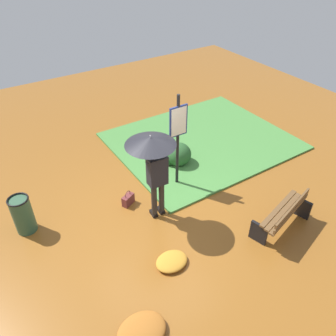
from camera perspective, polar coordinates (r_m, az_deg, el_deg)
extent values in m
plane|color=brown|center=(7.26, -2.47, -8.67)|extent=(18.00, 18.00, 0.00)
cube|color=#47843D|center=(9.75, 5.73, 4.61)|extent=(4.80, 4.00, 0.05)
cylinder|color=#2D2823|center=(7.11, -1.10, -5.05)|extent=(0.12, 0.12, 0.86)
cylinder|color=#2D2823|center=(7.04, -2.35, -5.57)|extent=(0.12, 0.12, 0.86)
cube|color=black|center=(7.40, -1.23, -7.14)|extent=(0.13, 0.23, 0.08)
cube|color=black|center=(7.33, -2.44, -7.66)|extent=(0.13, 0.23, 0.08)
cube|color=#232328|center=(6.60, -1.84, -0.44)|extent=(0.40, 0.27, 0.64)
sphere|color=#8C664C|center=(6.33, -1.92, 2.89)|extent=(0.20, 0.20, 0.20)
ellipsoid|color=black|center=(6.32, -1.93, 3.12)|extent=(0.20, 0.20, 0.15)
cylinder|color=#232328|center=(6.58, -0.39, 1.74)|extent=(0.18, 0.13, 0.18)
cylinder|color=#232328|center=(6.52, -0.74, 2.32)|extent=(0.24, 0.11, 0.33)
cube|color=black|center=(6.40, -1.32, 3.07)|extent=(0.07, 0.02, 0.14)
cylinder|color=#232328|center=(6.39, -3.10, 0.78)|extent=(0.11, 0.10, 0.09)
cylinder|color=#232328|center=(6.33, -2.97, 1.45)|extent=(0.10, 0.09, 0.23)
cylinder|color=#A5A5AD|center=(6.16, -2.97, 3.85)|extent=(0.02, 0.02, 0.41)
cone|color=black|center=(6.11, -3.00, 4.60)|extent=(0.96, 0.96, 0.16)
sphere|color=#A5A5AD|center=(6.05, -3.03, 5.48)|extent=(0.02, 0.02, 0.02)
cylinder|color=black|center=(7.49, 1.62, 4.27)|extent=(0.07, 0.07, 2.30)
cube|color=navy|center=(7.21, 1.77, 7.92)|extent=(0.44, 0.04, 0.70)
cube|color=silver|center=(7.19, 1.85, 7.86)|extent=(0.38, 0.01, 0.64)
cube|color=brown|center=(7.57, -6.75, -5.37)|extent=(0.33, 0.26, 0.24)
torus|color=brown|center=(7.47, -6.84, -4.45)|extent=(0.17, 0.09, 0.18)
cube|color=black|center=(7.72, 21.73, -6.33)|extent=(0.15, 0.36, 0.44)
cube|color=black|center=(6.92, 15.05, -10.53)|extent=(0.15, 0.36, 0.44)
cube|color=brown|center=(7.19, 18.25, -6.43)|extent=(1.38, 0.46, 0.04)
cube|color=brown|center=(7.14, 18.96, -6.96)|extent=(1.38, 0.46, 0.04)
cube|color=brown|center=(7.09, 19.68, -7.49)|extent=(1.38, 0.46, 0.04)
cube|color=brown|center=(7.01, 20.15, -7.12)|extent=(1.36, 0.40, 0.10)
cube|color=brown|center=(6.92, 20.38, -6.28)|extent=(1.36, 0.40, 0.10)
cylinder|color=#2D5138|center=(7.36, -23.32, -7.34)|extent=(0.40, 0.40, 0.80)
torus|color=black|center=(7.10, -24.11, -4.90)|extent=(0.42, 0.42, 0.04)
ellipsoid|color=#285628|center=(8.65, 1.79, 2.36)|extent=(0.66, 0.66, 0.59)
ellipsoid|color=#1E421E|center=(8.68, 0.34, 1.73)|extent=(0.39, 0.39, 0.39)
ellipsoid|color=#A86023|center=(5.72, -4.48, -25.84)|extent=(0.79, 0.63, 0.17)
ellipsoid|color=#C68428|center=(6.44, 0.62, -15.50)|extent=(0.61, 0.49, 0.13)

